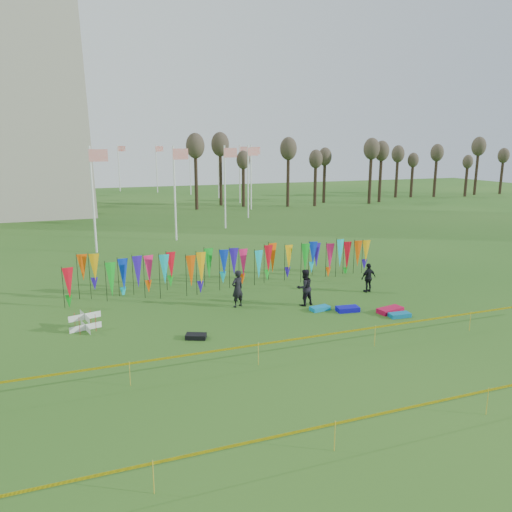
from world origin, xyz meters
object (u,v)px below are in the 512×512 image
object	(u,v)px
person_right	(368,278)
kite_bag_turquoise	(320,308)
kite_bag_red	(390,310)
kite_bag_blue	(348,309)
person_mid	(304,287)
kite_bag_teal	(400,315)
box_kite	(85,322)
kite_bag_black	(196,336)
person_left	(237,289)

from	to	relation	value
person_right	kite_bag_turquoise	world-z (taller)	person_right
kite_bag_turquoise	kite_bag_red	size ratio (longest dim) A/B	0.74
kite_bag_turquoise	kite_bag_blue	world-z (taller)	kite_bag_blue
person_mid	kite_bag_blue	bearing A→B (deg)	123.79
kite_bag_turquoise	kite_bag_teal	distance (m)	3.85
box_kite	kite_bag_teal	bearing A→B (deg)	-13.44
kite_bag_teal	kite_bag_black	bearing A→B (deg)	175.56
box_kite	kite_bag_teal	xyz separation A→B (m)	(14.24, -3.40, -0.31)
kite_bag_teal	person_left	bearing A→B (deg)	148.37
kite_bag_black	kite_bag_blue	bearing A→B (deg)	6.09
person_mid	kite_bag_teal	distance (m)	4.86
box_kite	kite_bag_blue	xyz separation A→B (m)	(12.33, -1.79, -0.29)
kite_bag_blue	kite_bag_red	distance (m)	2.08
person_left	box_kite	bearing A→B (deg)	-15.87
kite_bag_blue	kite_bag_teal	world-z (taller)	kite_bag_blue
box_kite	kite_bag_turquoise	xyz separation A→B (m)	(11.11, -1.17, -0.30)
box_kite	kite_bag_teal	size ratio (longest dim) A/B	0.78
person_left	person_right	bearing A→B (deg)	157.32
box_kite	kite_bag_teal	world-z (taller)	box_kite
kite_bag_turquoise	kite_bag_blue	distance (m)	1.37
kite_bag_red	box_kite	bearing A→B (deg)	169.29
box_kite	kite_bag_blue	size ratio (longest dim) A/B	0.73
box_kite	person_left	distance (m)	7.48
kite_bag_black	person_left	bearing A→B (deg)	48.67
box_kite	kite_bag_blue	bearing A→B (deg)	-8.27
person_left	kite_bag_turquoise	distance (m)	4.27
person_left	kite_bag_teal	distance (m)	8.06
kite_bag_red	kite_bag_teal	world-z (taller)	kite_bag_red
person_mid	kite_bag_black	xyz separation A→B (m)	(-6.33, -2.48, -0.85)
person_left	kite_bag_turquoise	bearing A→B (deg)	129.84
person_right	person_left	bearing A→B (deg)	-8.61
box_kite	kite_bag_turquoise	distance (m)	11.17
kite_bag_black	person_right	bearing A→B (deg)	17.35
kite_bag_black	person_mid	bearing A→B (deg)	21.39
kite_bag_turquoise	kite_bag_black	distance (m)	6.87
person_left	kite_bag_teal	bearing A→B (deg)	126.35
kite_bag_red	person_left	bearing A→B (deg)	152.83
person_left	kite_bag_black	size ratio (longest dim) A/B	2.21
person_mid	person_right	world-z (taller)	person_mid
box_kite	person_mid	distance (m)	10.73
person_right	kite_bag_teal	size ratio (longest dim) A/B	1.61
person_right	kite_bag_turquoise	bearing A→B (deg)	17.24
person_left	kite_bag_teal	size ratio (longest dim) A/B	1.87
box_kite	person_mid	xyz separation A→B (m)	(10.72, -0.16, 0.55)
kite_bag_blue	kite_bag_black	world-z (taller)	kite_bag_blue
person_right	kite_bag_blue	distance (m)	3.81
person_right	kite_bag_blue	world-z (taller)	person_right
box_kite	person_right	bearing A→B (deg)	2.69
kite_bag_turquoise	person_left	bearing A→B (deg)	151.86
person_left	kite_bag_red	world-z (taller)	person_left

